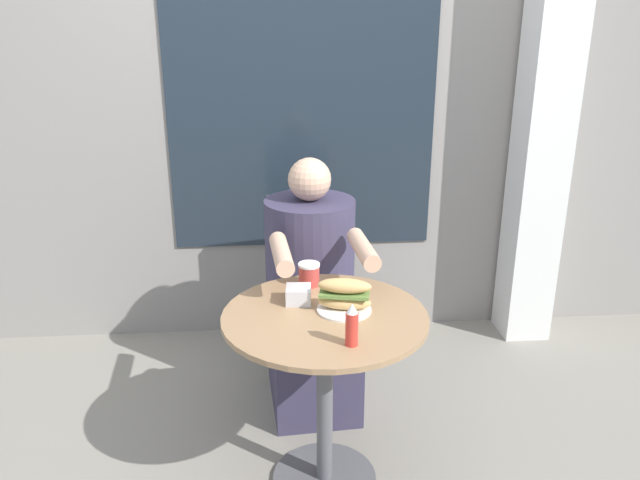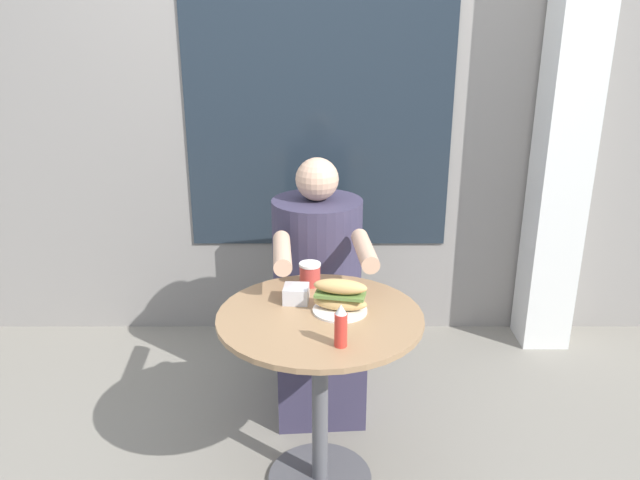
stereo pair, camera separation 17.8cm
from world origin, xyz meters
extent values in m
plane|color=gray|center=(0.00, 0.00, 0.00)|extent=(8.00, 8.00, 0.00)
cube|color=gray|center=(0.00, 1.31, 1.40)|extent=(8.00, 0.08, 2.80)
cube|color=#1E2833|center=(-0.01, 1.27, 1.39)|extent=(1.37, 0.01, 1.74)
cube|color=silver|center=(1.22, 1.13, 1.20)|extent=(0.25, 0.25, 2.40)
cylinder|color=#997551|center=(0.00, 0.00, 0.70)|extent=(0.73, 0.73, 0.02)
cylinder|color=#515156|center=(0.00, 0.00, 0.36)|extent=(0.06, 0.06, 0.67)
cylinder|color=#515156|center=(0.00, 0.00, 0.01)|extent=(0.40, 0.40, 0.02)
cube|color=#333338|center=(-0.01, 0.83, 0.44)|extent=(0.41, 0.41, 0.02)
cube|color=#333338|center=(-0.03, 1.00, 0.66)|extent=(0.35, 0.06, 0.42)
cylinder|color=#333338|center=(0.16, 0.68, 0.21)|extent=(0.03, 0.03, 0.43)
cylinder|color=#333338|center=(-0.16, 0.65, 0.21)|extent=(0.03, 0.03, 0.43)
cylinder|color=#333338|center=(0.14, 1.01, 0.21)|extent=(0.03, 0.03, 0.43)
cylinder|color=#333338|center=(-0.19, 0.98, 0.21)|extent=(0.03, 0.03, 0.43)
cube|color=#38334C|center=(-0.01, 0.54, 0.23)|extent=(0.41, 0.52, 0.45)
cylinder|color=#38334C|center=(-0.01, 0.61, 0.70)|extent=(0.40, 0.40, 0.50)
sphere|color=#D6A889|center=(-0.01, 0.61, 1.04)|extent=(0.18, 0.18, 0.18)
cylinder|color=#D6A889|center=(0.17, 0.27, 0.85)|extent=(0.09, 0.32, 0.07)
cylinder|color=#D6A889|center=(-0.14, 0.24, 0.85)|extent=(0.09, 0.32, 0.07)
cylinder|color=white|center=(0.07, 0.03, 0.72)|extent=(0.19, 0.19, 0.01)
ellipsoid|color=tan|center=(0.07, 0.03, 0.75)|extent=(0.20, 0.11, 0.05)
cube|color=olive|center=(0.07, 0.03, 0.78)|extent=(0.19, 0.11, 0.01)
ellipsoid|color=tan|center=(0.07, 0.03, 0.81)|extent=(0.20, 0.11, 0.05)
cylinder|color=#B73D38|center=(-0.04, 0.26, 0.75)|extent=(0.08, 0.08, 0.08)
cylinder|color=white|center=(-0.04, 0.26, 0.80)|extent=(0.08, 0.08, 0.01)
cube|color=silver|center=(-0.09, 0.11, 0.74)|extent=(0.10, 0.10, 0.06)
cylinder|color=red|center=(0.07, -0.22, 0.77)|extent=(0.04, 0.04, 0.11)
cone|color=white|center=(0.07, -0.22, 0.84)|extent=(0.04, 0.04, 0.03)
camera|label=1|loc=(-0.18, -1.95, 1.69)|focal=35.00mm
camera|label=2|loc=(0.00, -1.96, 1.69)|focal=35.00mm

